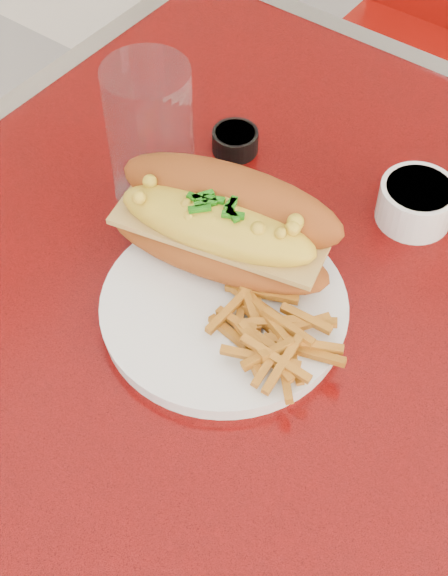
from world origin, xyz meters
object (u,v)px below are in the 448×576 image
Objects in this scene: fork at (291,314)px; sauce_cup_left at (235,140)px; dinner_plate at (224,308)px; gravy_ramekin at (416,202)px; water_tumbler at (151,134)px; diner_table at (416,446)px; mac_hoagie at (222,223)px.

sauce_cup_left is at bearing 53.89° from fork.
gravy_ramekin is at bearing 69.13° from dinner_plate.
sauce_cup_left is 0.13m from water_tumbler.
diner_table is 7.88× the size of water_tumbler.
dinner_plate is 2.90× the size of gravy_ramekin.
fork reaches higher than diner_table.
mac_hoagie is 0.11m from fork.
water_tumbler is (-0.25, -0.13, 0.05)m from gravy_ramekin.
mac_hoagie reaches higher than dinner_plate.
dinner_plate is 0.06m from fork.
dinner_plate is (-0.20, -0.08, 0.17)m from diner_table.
dinner_plate and fork have the same top height.
dinner_plate is 0.08m from mac_hoagie.
sauce_cup_left is (-0.13, 0.20, 0.01)m from dinner_plate.
mac_hoagie is (-0.24, -0.03, 0.22)m from diner_table.
fork is (-0.14, -0.05, 0.18)m from diner_table.
water_tumbler reaches higher than gravy_ramekin.
dinner_plate is at bearing -110.87° from gravy_ramekin.
gravy_ramekin is at bearing 27.68° from water_tumbler.
fork is at bearing -41.86° from sauce_cup_left.
diner_table is 0.26m from gravy_ramekin.
dinner_plate is at bearing -64.90° from mac_hoagie.
water_tumbler is (-0.03, -0.10, 0.06)m from sauce_cup_left.
mac_hoagie is at bearing -125.67° from gravy_ramekin.
sauce_cup_left reaches higher than diner_table.
diner_table is 0.28m from dinner_plate.
diner_table is 0.33m from mac_hoagie.
sauce_cup_left reaches higher than fork.
water_tumbler is (-0.22, 0.07, 0.06)m from fork.
water_tumbler reaches higher than diner_table.
dinner_plate is at bearing -29.65° from water_tumbler.
mac_hoagie is 1.59× the size of water_tumbler.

